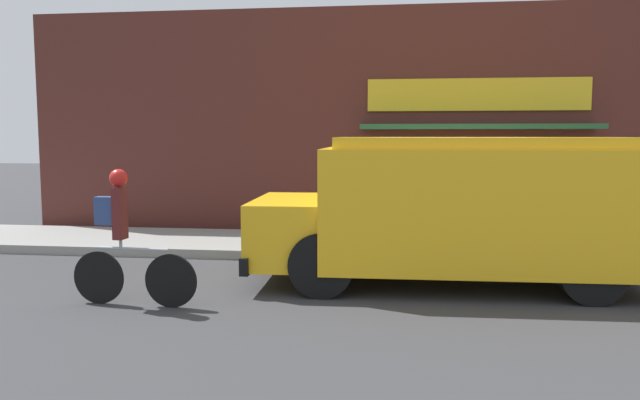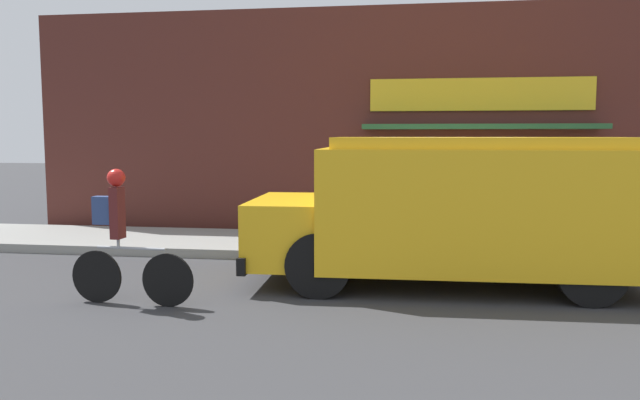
% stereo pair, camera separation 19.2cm
% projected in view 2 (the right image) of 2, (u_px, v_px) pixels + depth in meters
% --- Properties ---
extents(ground_plane, '(70.00, 70.00, 0.00)m').
position_uv_depth(ground_plane, '(449.00, 266.00, 10.40)').
color(ground_plane, '#38383A').
extents(sidewalk, '(28.00, 2.44, 0.17)m').
position_uv_depth(sidewalk, '(446.00, 248.00, 11.59)').
color(sidewalk, gray).
rests_on(sidewalk, ground_plane).
extents(storefront, '(17.97, 0.98, 4.85)m').
position_uv_depth(storefront, '(445.00, 123.00, 12.93)').
color(storefront, '#4C231E').
rests_on(storefront, ground_plane).
extents(school_bus, '(5.75, 2.75, 2.15)m').
position_uv_depth(school_bus, '(463.00, 207.00, 9.00)').
color(school_bus, yellow).
rests_on(school_bus, ground_plane).
extents(cyclist, '(1.68, 0.23, 1.75)m').
position_uv_depth(cyclist, '(122.00, 239.00, 7.99)').
color(cyclist, black).
rests_on(cyclist, ground_plane).
extents(trash_bin, '(0.45, 0.45, 0.79)m').
position_uv_depth(trash_bin, '(552.00, 225.00, 11.21)').
color(trash_bin, slate).
rests_on(trash_bin, sidewalk).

